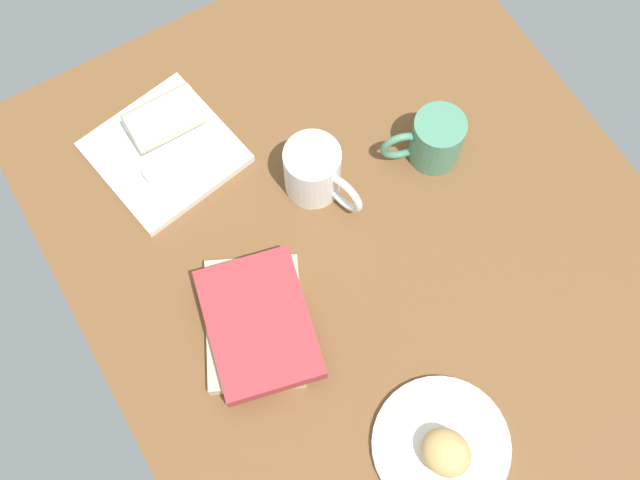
% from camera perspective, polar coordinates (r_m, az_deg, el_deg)
% --- Properties ---
extents(dining_table, '(1.10, 0.90, 0.04)m').
position_cam_1_polar(dining_table, '(1.31, 3.52, -1.00)').
color(dining_table, brown).
rests_on(dining_table, ground).
extents(round_plate, '(0.20, 0.20, 0.01)m').
position_cam_1_polar(round_plate, '(1.22, 8.43, -14.00)').
color(round_plate, white).
rests_on(round_plate, dining_table).
extents(scone_pastry, '(0.09, 0.08, 0.05)m').
position_cam_1_polar(scone_pastry, '(1.19, 8.77, -14.42)').
color(scone_pastry, tan).
rests_on(scone_pastry, round_plate).
extents(square_plate, '(0.24, 0.24, 0.02)m').
position_cam_1_polar(square_plate, '(1.38, -10.77, 6.04)').
color(square_plate, white).
rests_on(square_plate, dining_table).
extents(sauce_cup, '(0.04, 0.04, 0.03)m').
position_cam_1_polar(sauce_cup, '(1.34, -11.27, 4.67)').
color(sauce_cup, silver).
rests_on(sauce_cup, square_plate).
extents(breakfast_wrap, '(0.07, 0.12, 0.07)m').
position_cam_1_polar(breakfast_wrap, '(1.36, -10.83, 8.31)').
color(breakfast_wrap, beige).
rests_on(breakfast_wrap, square_plate).
extents(book_stack, '(0.25, 0.22, 0.06)m').
position_cam_1_polar(book_stack, '(1.23, -4.42, -5.84)').
color(book_stack, beige).
rests_on(book_stack, dining_table).
extents(coffee_mug, '(0.14, 0.09, 0.10)m').
position_cam_1_polar(coffee_mug, '(1.29, -0.39, 4.79)').
color(coffee_mug, white).
rests_on(coffee_mug, dining_table).
extents(second_mug, '(0.08, 0.13, 0.10)m').
position_cam_1_polar(second_mug, '(1.33, 7.96, 6.95)').
color(second_mug, '#4C8C6B').
rests_on(second_mug, dining_table).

